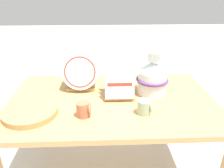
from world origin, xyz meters
TOP-DOWN VIEW (x-y plane):
  - display_table at (0.00, 0.00)m, footprint 1.40×0.87m
  - ceramic_vase at (0.29, 0.08)m, footprint 0.23×0.23m
  - dish_rack_round_plates at (-0.22, 0.17)m, footprint 0.26×0.19m
  - dish_rack_square_plates at (0.05, 0.03)m, footprint 0.21×0.17m
  - wicker_charger_stack at (-0.50, -0.18)m, footprint 0.33×0.33m
  - mug_terracotta_glaze at (-0.18, -0.21)m, footprint 0.09×0.08m
  - mug_sage_glaze at (0.19, -0.20)m, footprint 0.09×0.08m

SIDE VIEW (x-z plane):
  - display_table at x=0.00m, z-range 0.27..0.95m
  - wicker_charger_stack at x=-0.50m, z-range 0.68..0.72m
  - mug_terracotta_glaze at x=-0.18m, z-range 0.68..0.77m
  - mug_sage_glaze at x=0.19m, z-range 0.68..0.77m
  - dish_rack_square_plates at x=0.05m, z-range 0.65..0.86m
  - dish_rack_round_plates at x=-0.22m, z-range 0.67..0.95m
  - ceramic_vase at x=0.29m, z-range 0.65..0.97m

